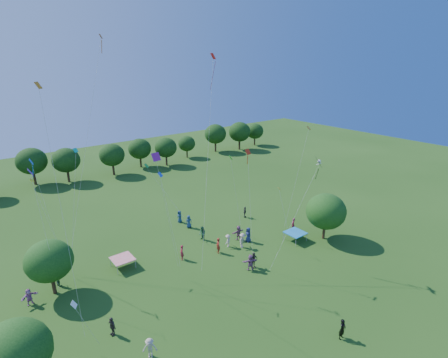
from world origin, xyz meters
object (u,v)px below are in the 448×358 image
man_in_black (342,329)px  pirate_kite (318,165)px  near_tree_east (326,211)px  tent_blue (295,233)px  near_tree_west (14,353)px  red_high_kite (211,95)px  tent_red_stripe (122,259)px  near_tree_north (49,261)px

man_in_black → pirate_kite: bearing=45.5°
near_tree_east → tent_blue: (-3.19, 1.85, -2.64)m
man_in_black → near_tree_west: bearing=148.5°
near_tree_west → red_high_kite: bearing=21.5°
near_tree_west → man_in_black: near_tree_west is taller
near_tree_east → pirate_kite: 9.81m
tent_red_stripe → red_high_kite: 19.69m
tent_red_stripe → near_tree_north: bearing=-178.8°
man_in_black → tent_blue: bearing=47.6°
near_tree_west → man_in_black: 23.34m
near_tree_west → tent_blue: (30.34, 3.39, -2.91)m
red_high_kite → tent_blue: bearing=-30.0°
near_tree_north → tent_red_stripe: (6.92, 0.14, -2.52)m
near_tree_north → red_high_kite: 22.35m
tent_red_stripe → man_in_black: (9.79, -20.47, -0.13)m
pirate_kite → red_high_kite: red_high_kite is taller
tent_red_stripe → near_tree_west: bearing=-136.0°
man_in_black → pirate_kite: 15.16m
red_high_kite → pirate_kite: bearing=-56.1°
pirate_kite → red_high_kite: (-6.29, 9.34, 6.41)m
near_tree_east → man_in_black: (-12.49, -11.16, -2.77)m
near_tree_west → pirate_kite: size_ratio=0.56×
tent_blue → near_tree_west: bearing=-173.6°
near_tree_west → near_tree_north: size_ratio=1.09×
tent_blue → pirate_kite: size_ratio=0.21×
near_tree_west → near_tree_east: size_ratio=1.02×
near_tree_east → man_in_black: size_ratio=3.24×
near_tree_east → red_high_kite: red_high_kite is taller
man_in_black → red_high_kite: bearing=81.6°
near_tree_east → man_in_black: near_tree_east is taller
red_high_kite → near_tree_north: bearing=172.6°
near_tree_north → tent_blue: near_tree_north is taller
near_tree_north → man_in_black: near_tree_north is taller
near_tree_east → red_high_kite: (-12.02, 6.94, 14.00)m
near_tree_west → near_tree_east: near_tree_west is taller
near_tree_east → tent_red_stripe: size_ratio=2.66×
near_tree_east → tent_red_stripe: bearing=157.3°
near_tree_west → tent_red_stripe: 15.90m
near_tree_north → man_in_black: 26.45m
near_tree_north → near_tree_east: (29.20, -9.16, 0.13)m
near_tree_west → red_high_kite: red_high_kite is taller
near_tree_west → pirate_kite: (27.79, -0.85, 7.32)m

